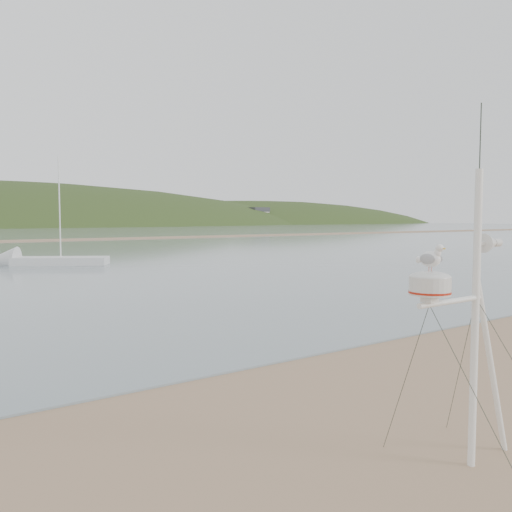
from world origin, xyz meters
TOP-DOWN VIEW (x-y plane):
  - mast_rig at (3.65, -1.06)m, footprint 1.93×2.06m
  - sailboat_white_near at (6.29, 31.61)m, footprint 7.46×5.62m

SIDE VIEW (x-z plane):
  - sailboat_white_near at x=6.29m, z-range -3.48..4.08m
  - mast_rig at x=3.65m, z-range -1.13..3.23m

